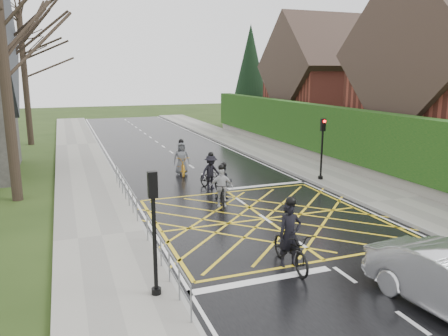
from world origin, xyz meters
TOP-DOWN VIEW (x-y plane):
  - ground at (0.00, 0.00)m, footprint 120.00×120.00m
  - road at (0.00, 0.00)m, footprint 9.00×80.00m
  - sidewalk_right at (6.00, 0.00)m, footprint 3.00×80.00m
  - sidewalk_left at (-6.00, 0.00)m, footprint 3.00×80.00m
  - stone_wall at (7.75, 6.00)m, footprint 0.50×38.00m
  - hedge at (7.75, 6.00)m, footprint 0.90×38.00m
  - house_far at (14.75, 18.00)m, footprint 9.80×8.80m
  - conifer at (10.75, 26.00)m, footprint 4.60×4.60m
  - tree_far at (-9.30, 22.00)m, footprint 8.40×8.40m
  - railing_south at (-4.65, -3.50)m, footprint 0.05×5.04m
  - railing_north at (-4.65, 4.00)m, footprint 0.05×6.04m
  - traffic_light_ne at (5.10, 4.20)m, footprint 0.24×0.31m
  - traffic_light_sw at (-5.10, -4.50)m, footprint 0.24×0.31m
  - cyclist_rear at (-1.14, -3.99)m, footprint 0.84×2.15m
  - cyclist_back at (-0.55, 3.00)m, footprint 0.94×1.70m
  - cyclist_mid at (-0.53, 4.80)m, footprint 1.19×1.95m
  - cyclist_front at (-1.03, 1.97)m, footprint 1.03×1.86m
  - cyclist_lead at (-1.06, 8.18)m, footprint 0.97×2.08m

SIDE VIEW (x-z plane):
  - ground at x=0.00m, z-range 0.00..0.00m
  - road at x=0.00m, z-range 0.00..0.01m
  - sidewalk_right at x=6.00m, z-range 0.00..0.15m
  - sidewalk_left at x=-6.00m, z-range 0.00..0.15m
  - stone_wall at x=7.75m, z-range 0.00..0.70m
  - cyclist_back at x=-0.55m, z-range -0.20..1.44m
  - cyclist_mid at x=-0.53m, z-range -0.24..1.55m
  - cyclist_front at x=-1.03m, z-range -0.24..1.55m
  - cyclist_rear at x=-1.14m, z-range -0.36..1.70m
  - cyclist_lead at x=-1.06m, z-range -0.30..1.65m
  - railing_south at x=-4.65m, z-range 0.27..1.29m
  - railing_north at x=-4.65m, z-range 0.27..1.30m
  - traffic_light_ne at x=5.10m, z-range 0.06..3.27m
  - traffic_light_sw at x=-5.10m, z-range 0.06..3.27m
  - hedge at x=7.75m, z-range 0.70..3.50m
  - house_far at x=14.75m, z-range -0.79..9.51m
  - conifer at x=10.75m, z-range -0.01..9.99m
  - tree_far at x=-9.30m, z-range 1.99..12.39m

